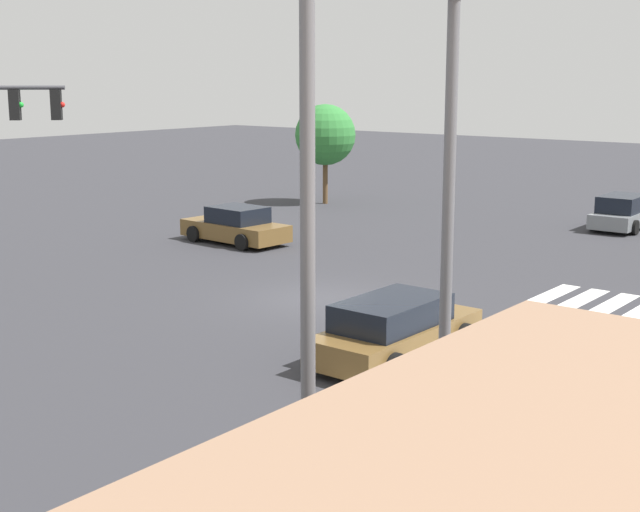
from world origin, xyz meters
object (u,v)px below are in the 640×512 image
Objects in this scene: car_4 at (624,213)px; car_5 at (236,226)px; street_light_pole_a at (448,219)px; car_1 at (395,330)px; street_light_pole_b at (307,177)px; tree_corner_a at (325,135)px.

car_4 reaches higher than car_5.
car_4 is 29.63m from street_light_pole_a.
car_1 is at bearing 37.67° from street_light_pole_a.
street_light_pole_b is at bearing -167.61° from car_4.
street_light_pole_a reaches higher than car_4.
street_light_pole_a is 3.19m from street_light_pole_b.
tree_corner_a is at bearing -66.39° from car_5.
street_light_pole_a is at bearing 2.15° from street_light_pole_b.
car_4 is at bearing -83.06° from tree_corner_a.
street_light_pole_a is at bearing -139.47° from tree_corner_a.
car_4 reaches higher than car_1.
tree_corner_a is at bearing 40.53° from street_light_pole_a.
street_light_pole_a is 0.83× the size of street_light_pole_b.
tree_corner_a is at bearing 95.63° from car_4.
car_1 is 26.50m from tree_corner_a.
street_light_pole_b is 1.83× the size of tree_corner_a.
car_4 is 15.51m from tree_corner_a.
car_4 is at bearing 14.90° from street_light_pole_a.
car_5 is 0.49× the size of street_light_pole_b.
car_5 is at bearing -159.68° from tree_corner_a.
tree_corner_a is (-1.84, 15.13, 2.87)m from car_4.
car_1 is 1.08× the size of car_4.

